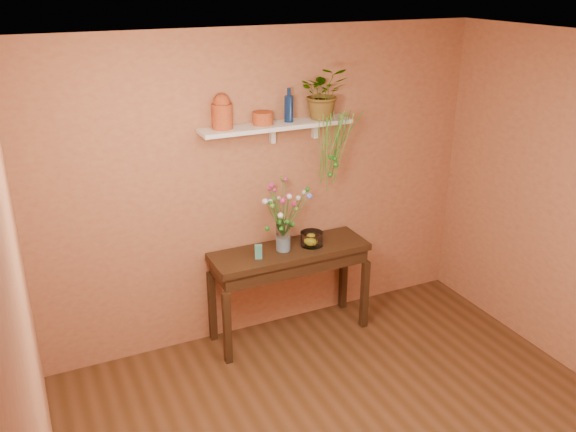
% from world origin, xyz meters
% --- Properties ---
extents(room, '(4.04, 4.04, 2.70)m').
position_xyz_m(room, '(0.00, 0.00, 1.35)').
color(room, '#55311B').
rests_on(room, ground).
extents(sideboard, '(1.40, 0.45, 0.85)m').
position_xyz_m(sideboard, '(0.11, 1.76, 0.73)').
color(sideboard, '#342112').
rests_on(sideboard, ground).
extents(wall_shelf, '(1.30, 0.24, 0.19)m').
position_xyz_m(wall_shelf, '(0.06, 1.87, 1.92)').
color(wall_shelf, white).
rests_on(wall_shelf, room).
extents(terracotta_jug, '(0.17, 0.17, 0.28)m').
position_xyz_m(terracotta_jug, '(-0.41, 1.90, 2.07)').
color(terracotta_jug, '#BC5225').
rests_on(terracotta_jug, wall_shelf).
extents(terracotta_pot, '(0.17, 0.17, 0.10)m').
position_xyz_m(terracotta_pot, '(-0.06, 1.89, 1.99)').
color(terracotta_pot, '#BC5225').
rests_on(terracotta_pot, wall_shelf).
extents(blue_bottle, '(0.08, 0.08, 0.28)m').
position_xyz_m(blue_bottle, '(0.17, 1.89, 2.05)').
color(blue_bottle, '#0B1E46').
rests_on(blue_bottle, wall_shelf).
extents(spider_plant, '(0.48, 0.45, 0.43)m').
position_xyz_m(spider_plant, '(0.48, 1.88, 2.15)').
color(spider_plant, '#26721B').
rests_on(spider_plant, wall_shelf).
extents(plant_fronds, '(0.49, 0.28, 0.70)m').
position_xyz_m(plant_fronds, '(0.50, 1.73, 1.67)').
color(plant_fronds, '#26721B').
rests_on(plant_fronds, wall_shelf).
extents(glass_vase, '(0.13, 0.13, 0.26)m').
position_xyz_m(glass_vase, '(0.05, 1.75, 0.96)').
color(glass_vase, white).
rests_on(glass_vase, sideboard).
extents(bouquet, '(0.46, 0.50, 0.50)m').
position_xyz_m(bouquet, '(0.05, 1.74, 1.28)').
color(bouquet, '#386B28').
rests_on(bouquet, glass_vase).
extents(glass_bowl, '(0.20, 0.20, 0.12)m').
position_xyz_m(glass_bowl, '(0.32, 1.74, 0.90)').
color(glass_bowl, white).
rests_on(glass_bowl, sideboard).
extents(lemon, '(0.08, 0.08, 0.08)m').
position_xyz_m(lemon, '(0.31, 1.74, 0.89)').
color(lemon, yellow).
rests_on(lemon, glass_bowl).
extents(carton, '(0.07, 0.06, 0.12)m').
position_xyz_m(carton, '(-0.21, 1.69, 0.91)').
color(carton, teal).
rests_on(carton, sideboard).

